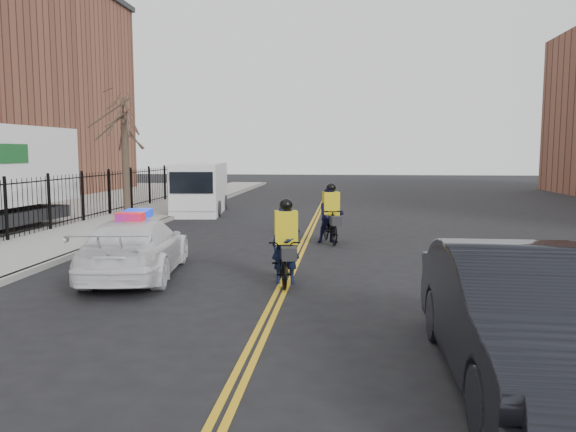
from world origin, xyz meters
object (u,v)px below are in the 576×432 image
at_px(cargo_van, 200,189).
at_px(cyclist_far, 331,220).
at_px(police_cruiser, 136,247).
at_px(dark_sedan, 522,318).
at_px(cyclist_near, 286,254).

bearing_deg(cargo_van, cyclist_far, -59.28).
relative_size(cargo_van, cyclist_far, 2.97).
height_order(police_cruiser, dark_sedan, dark_sedan).
bearing_deg(cyclist_near, police_cruiser, 163.83).
distance_m(police_cruiser, cargo_van, 13.49).
xyz_separation_m(police_cruiser, cyclist_far, (4.27, 5.21, 0.07)).
bearing_deg(cyclist_far, cargo_van, 113.19).
height_order(police_cruiser, cyclist_near, cyclist_near).
distance_m(cargo_van, cyclist_far, 10.29).
xyz_separation_m(cyclist_near, cyclist_far, (0.81, 5.51, 0.10)).
bearing_deg(cargo_van, cyclist_near, -75.13).
height_order(cargo_van, cyclist_near, cargo_van).
relative_size(cyclist_near, cyclist_far, 1.02).
height_order(dark_sedan, cargo_van, cargo_van).
xyz_separation_m(cargo_van, cyclist_near, (5.50, -13.64, -0.49)).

